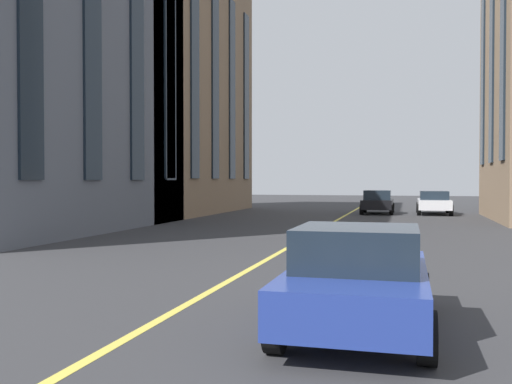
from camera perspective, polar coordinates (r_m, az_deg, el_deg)
lane_centre_line at (r=15.96m, az=2.50°, el=-6.00°), size 80.00×0.16×0.01m
car_blue_mid at (r=7.74m, az=10.22°, el=-8.53°), size 3.90×1.89×1.40m
car_white_near at (r=34.95m, az=17.42°, el=-0.99°), size 4.40×1.95×1.37m
car_black_oncoming at (r=34.73m, az=12.10°, el=-0.98°), size 3.90×1.89×1.40m
building_left_far at (r=35.36m, az=-11.01°, el=10.08°), size 16.37×8.88×14.95m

